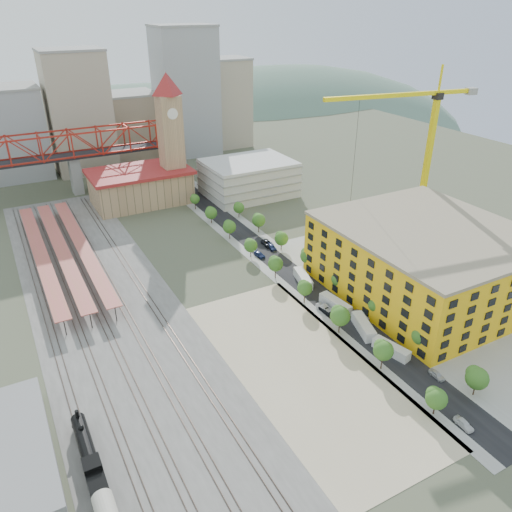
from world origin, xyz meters
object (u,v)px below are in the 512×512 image
site_trailer_d (303,279)px  locomotive (89,457)px  tower_crane (422,137)px  site_trailer_a (391,349)px  clock_tower (170,126)px  construction_building (426,260)px  site_trailer_b (363,327)px  site_trailer_c (335,304)px  car_0 (464,424)px

site_trailer_d → locomotive: bearing=-137.8°
tower_crane → site_trailer_a: bearing=-136.6°
clock_tower → construction_building: size_ratio=1.03×
construction_building → site_trailer_b: construction_building is taller
construction_building → site_trailer_d: (-26.00, 19.04, -8.07)m
clock_tower → locomotive: size_ratio=2.35×
construction_building → site_trailer_d: size_ratio=5.18×
site_trailer_b → clock_tower: bearing=112.1°
tower_crane → site_trailer_c: size_ratio=5.58×
clock_tower → locomotive: 132.12m
locomotive → site_trailer_d: 74.58m
locomotive → site_trailer_b: (66.00, 8.38, -0.71)m
site_trailer_b → car_0: size_ratio=2.39×
car_0 → tower_crane: bearing=56.1°
tower_crane → site_trailer_d: bearing=-168.8°
locomotive → clock_tower: bearing=63.4°
tower_crane → site_trailer_b: 68.13m
site_trailer_a → site_trailer_b: size_ratio=0.90×
site_trailer_d → site_trailer_b: bearing=-75.5°
construction_building → tower_crane: tower_crane is taller
construction_building → tower_crane: (22.14, 28.57, 24.14)m
site_trailer_b → locomotive: bearing=-154.9°
clock_tower → car_0: size_ratio=12.63×
construction_building → site_trailer_d: construction_building is taller
site_trailer_c → locomotive: bearing=-169.8°
construction_building → site_trailer_c: 27.51m
site_trailer_b → car_0: bearing=-77.4°
site_trailer_c → site_trailer_d: (0.00, 15.11, 0.00)m
locomotive → car_0: bearing=-21.1°
tower_crane → site_trailer_b: tower_crane is taller
site_trailer_d → site_trailer_c: bearing=-75.5°
site_trailer_a → site_trailer_b: bearing=75.9°
site_trailer_a → site_trailer_d: site_trailer_d is taller
site_trailer_b → site_trailer_d: bearing=107.9°
site_trailer_d → car_0: site_trailer_d is taller
clock_tower → site_trailer_a: bearing=-86.1°
locomotive → car_0: size_ratio=5.37×
tower_crane → construction_building: bearing=-127.8°
clock_tower → site_trailer_c: (8.00, -96.06, -27.36)m
construction_building → locomotive: (-92.00, -15.69, -7.35)m
site_trailer_a → clock_tower: bearing=79.8°
locomotive → site_trailer_c: locomotive is taller
site_trailer_b → site_trailer_d: size_ratio=1.01×
construction_building → car_0: size_ratio=12.29×
site_trailer_d → clock_tower: bearing=110.1°
site_trailer_c → car_0: 44.04m
site_trailer_b → site_trailer_d: 26.35m
locomotive → site_trailer_d: size_ratio=2.26×
site_trailer_c → car_0: (-3.00, -43.93, -0.63)m
locomotive → site_trailer_a: size_ratio=2.50×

